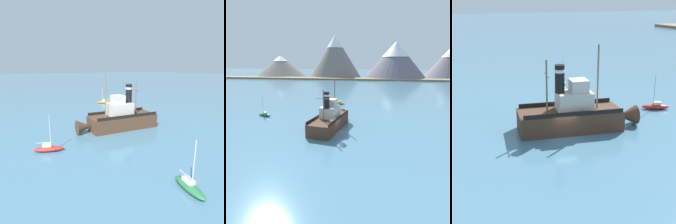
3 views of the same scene
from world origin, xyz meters
The scene contains 5 objects.
ground_plane centered at (0.00, 0.00, 0.00)m, with size 600.00×600.00×0.00m, color #477289.
old_tugboat centered at (-1.69, 2.06, 1.83)m, with size 6.40×14.77×9.90m.
sailboat_green centered at (-19.78, 8.45, 0.43)m, with size 3.95×2.23×4.90m.
sailboat_red centered at (-4.08, 15.65, 0.43)m, with size 2.61×3.91×4.90m.
sailboat_orange centered at (20.86, -9.66, 0.43)m, with size 3.54×3.38×4.90m.
Camera 1 is at (-28.45, 23.32, 10.79)m, focal length 32.00 mm.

